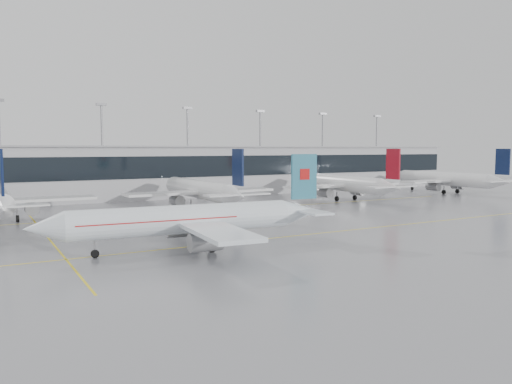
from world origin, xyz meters
TOP-DOWN VIEW (x-y plane):
  - ground at (0.00, 0.00)m, footprint 320.00×320.00m
  - taxi_line_main at (0.00, 0.00)m, footprint 120.00×0.25m
  - taxi_line_north at (0.00, 30.00)m, footprint 120.00×0.25m
  - taxi_line_cross at (-30.00, 15.00)m, footprint 0.25×60.00m
  - terminal at (0.00, 62.00)m, footprint 180.00×15.00m
  - terminal_glass at (0.00, 54.45)m, footprint 180.00×0.20m
  - terminal_roof at (0.00, 62.00)m, footprint 182.00×16.00m
  - light_masts at (0.00, 68.00)m, footprint 156.40×1.00m
  - air_canada_jet at (-15.98, -1.58)m, footprint 35.56×28.26m
  - parked_jet_c at (-0.00, 33.69)m, footprint 29.64×36.96m
  - parked_jet_d at (35.00, 33.69)m, footprint 29.64×36.96m
  - parked_jet_e at (70.00, 33.69)m, footprint 29.64×36.96m

SIDE VIEW (x-z plane):
  - ground at x=0.00m, z-range 0.00..0.00m
  - taxi_line_main at x=0.00m, z-range 0.00..0.01m
  - taxi_line_north at x=0.00m, z-range 0.00..0.01m
  - taxi_line_cross at x=-30.00m, z-range 0.00..0.01m
  - air_canada_jet at x=-15.98m, z-range -2.03..9.02m
  - parked_jet_c at x=0.00m, z-range -2.15..9.57m
  - parked_jet_d at x=35.00m, z-range -2.15..9.57m
  - parked_jet_e at x=70.00m, z-range -2.15..9.57m
  - terminal at x=0.00m, z-range 0.00..12.00m
  - terminal_glass at x=0.00m, z-range 5.00..10.00m
  - terminal_roof at x=0.00m, z-range 12.00..12.40m
  - light_masts at x=0.00m, z-range 2.04..24.64m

